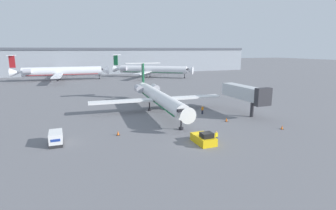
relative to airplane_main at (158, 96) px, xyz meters
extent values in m
plane|color=slate|center=(-1.15, -21.66, -3.20)|extent=(600.00, 600.00, 0.00)
cube|color=#8C939E|center=(-1.15, 98.34, 3.18)|extent=(180.00, 16.00, 12.76)
cube|color=#4C515B|center=(-1.15, 98.34, 10.16)|extent=(180.00, 16.80, 1.20)
cylinder|color=white|center=(-0.09, -1.37, -0.04)|extent=(4.52, 28.47, 2.68)
cone|color=white|center=(-1.08, -16.59, -0.04)|extent=(2.82, 2.32, 2.68)
cube|color=black|center=(-1.02, -15.73, 0.43)|extent=(2.32, 0.85, 0.44)
cone|color=white|center=(0.93, 14.25, -0.04)|extent=(2.60, 3.10, 2.42)
cube|color=#19723F|center=(-0.09, -1.37, -0.91)|extent=(4.07, 25.62, 0.20)
cube|color=white|center=(7.97, -0.48, -0.64)|extent=(13.42, 3.43, 0.36)
cube|color=white|center=(-7.96, 0.56, -0.64)|extent=(13.42, 3.43, 0.36)
cylinder|color=#ADADB7|center=(2.82, 10.37, 0.30)|extent=(2.01, 3.61, 1.78)
cylinder|color=#ADADB7|center=(-1.45, 10.65, 0.30)|extent=(2.01, 3.61, 1.78)
cube|color=#19723F|center=(0.97, 14.84, 3.86)|extent=(0.38, 2.21, 5.11)
cube|color=white|center=(0.97, 14.84, 6.42)|extent=(9.30, 2.39, 0.20)
cylinder|color=black|center=(-0.95, -14.52, -2.29)|extent=(0.24, 0.24, 1.83)
cylinder|color=black|center=(-0.95, -14.52, -3.00)|extent=(0.80, 0.80, 0.40)
cylinder|color=black|center=(-1.70, 0.76, -2.29)|extent=(0.24, 0.24, 1.83)
cylinder|color=black|center=(-1.70, 0.76, -3.00)|extent=(0.80, 0.80, 0.40)
cylinder|color=black|center=(1.78, 0.53, -2.29)|extent=(0.24, 0.24, 1.83)
cylinder|color=black|center=(1.78, 0.53, -3.00)|extent=(0.80, 0.80, 0.40)
cube|color=yellow|center=(-0.59, -21.57, -2.63)|extent=(2.31, 4.03, 1.14)
cube|color=black|center=(-0.59, -22.46, -1.71)|extent=(1.62, 1.45, 0.70)
cube|color=black|center=(-0.59, -19.64, -2.80)|extent=(2.08, 0.30, 0.69)
cube|color=#232326|center=(-20.33, -14.41, -2.98)|extent=(1.76, 3.40, 0.45)
cube|color=silver|center=(-20.33, -14.41, -2.04)|extent=(1.76, 3.40, 1.42)
cube|color=navy|center=(-20.33, -16.13, -2.04)|extent=(1.23, 0.04, 0.36)
cube|color=#232838|center=(1.38, -21.81, -2.81)|extent=(0.32, 0.20, 0.78)
cube|color=yellow|center=(1.38, -21.81, -2.11)|extent=(0.40, 0.24, 0.62)
sphere|color=tan|center=(1.38, -21.81, -1.68)|extent=(0.23, 0.23, 0.23)
cube|color=#232838|center=(7.64, -6.22, -2.78)|extent=(0.32, 0.20, 0.84)
cube|color=orange|center=(7.64, -6.22, -2.03)|extent=(0.40, 0.24, 0.67)
sphere|color=tan|center=(7.64, -6.22, -1.57)|extent=(0.25, 0.25, 0.25)
cube|color=black|center=(-11.39, -13.55, -3.18)|extent=(0.53, 0.53, 0.04)
cone|color=orange|center=(-11.39, -13.55, -2.80)|extent=(0.38, 0.38, 0.73)
cube|color=black|center=(9.09, -12.94, -3.18)|extent=(0.56, 0.56, 0.04)
cone|color=orange|center=(9.09, -12.94, -2.83)|extent=(0.40, 0.40, 0.67)
cube|color=black|center=(15.08, -20.51, -3.18)|extent=(0.51, 0.51, 0.04)
cone|color=orange|center=(15.08, -20.51, -2.85)|extent=(0.37, 0.37, 0.63)
cylinder|color=white|center=(20.66, 66.49, 0.48)|extent=(28.57, 22.46, 3.58)
cone|color=white|center=(35.03, 55.85, 0.48)|extent=(4.43, 4.58, 3.58)
cube|color=black|center=(34.11, 56.53, 1.11)|extent=(2.37, 2.86, 0.44)
cone|color=white|center=(5.86, 77.46, 0.48)|extent=(5.08, 4.93, 3.22)
cube|color=#19723F|center=(20.66, 66.49, -0.68)|extent=(25.71, 20.21, 0.20)
cube|color=white|center=(24.89, 74.97, -0.32)|extent=(11.55, 14.02, 0.36)
cube|color=white|center=(13.78, 59.98, -0.32)|extent=(11.55, 14.02, 0.36)
cylinder|color=#ADADB7|center=(11.15, 76.88, 0.93)|extent=(3.60, 3.39, 2.00)
cylinder|color=#ADADB7|center=(7.95, 72.56, 0.93)|extent=(3.60, 3.39, 2.00)
cube|color=#19723F|center=(5.22, 77.92, 4.77)|extent=(1.91, 1.50, 5.00)
cube|color=white|center=(5.22, 77.92, 7.27)|extent=(6.80, 8.30, 0.20)
cylinder|color=black|center=(33.07, 57.30, -2.26)|extent=(0.24, 0.24, 1.90)
cylinder|color=black|center=(33.07, 57.30, -3.00)|extent=(0.80, 0.80, 0.40)
cylinder|color=black|center=(17.47, 65.96, -2.26)|extent=(0.24, 0.24, 1.90)
cylinder|color=black|center=(17.47, 65.96, -3.00)|extent=(0.80, 0.80, 0.40)
cylinder|color=black|center=(20.24, 69.70, -2.26)|extent=(0.24, 0.24, 1.90)
cylinder|color=black|center=(20.24, 69.70, -3.00)|extent=(0.80, 0.80, 0.40)
cylinder|color=silver|center=(-19.20, 69.13, 0.64)|extent=(32.20, 5.71, 3.92)
cone|color=silver|center=(-1.65, 68.14, 0.64)|extent=(3.35, 4.09, 3.92)
cube|color=black|center=(-2.90, 68.21, 1.33)|extent=(0.89, 3.36, 0.44)
cone|color=silver|center=(-37.34, 70.15, 0.64)|extent=(4.50, 3.76, 3.52)
cube|color=maroon|center=(-19.20, 69.13, -0.63)|extent=(28.98, 5.14, 0.20)
cube|color=silver|center=(-20.19, 80.05, -0.24)|extent=(4.19, 17.93, 0.36)
cube|color=silver|center=(-21.41, 58.39, -0.24)|extent=(4.19, 17.93, 0.36)
cylinder|color=#ADADB7|center=(-32.47, 72.74, 1.13)|extent=(3.11, 2.17, 2.00)
cylinder|color=#ADADB7|center=(-32.79, 67.03, 1.13)|extent=(3.11, 2.17, 2.00)
cube|color=maroon|center=(-38.20, 70.20, 5.10)|extent=(2.21, 0.36, 5.00)
cube|color=silver|center=(-38.20, 70.20, 7.60)|extent=(2.30, 9.09, 0.20)
cylinder|color=black|center=(-4.21, 68.29, -2.26)|extent=(0.24, 0.24, 1.89)
cylinder|color=black|center=(-4.21, 68.29, -3.00)|extent=(0.80, 0.80, 0.40)
cylinder|color=black|center=(-21.54, 66.71, -2.26)|extent=(0.24, 0.24, 1.89)
cylinder|color=black|center=(-21.54, 66.71, -3.00)|extent=(0.80, 0.80, 0.40)
cylinder|color=black|center=(-21.26, 71.79, -2.26)|extent=(0.24, 0.24, 1.89)
cylinder|color=black|center=(-21.26, 71.79, -3.00)|extent=(0.80, 0.80, 0.40)
cylinder|color=#2D2D33|center=(15.81, -11.75, -1.60)|extent=(0.70, 0.70, 3.20)
cube|color=#B2B7BC|center=(15.81, -8.36, 1.30)|extent=(2.60, 11.29, 2.60)
cube|color=#2D2D33|center=(15.81, -14.60, 1.30)|extent=(3.20, 1.20, 3.38)
camera|label=1|loc=(-18.38, -53.02, 10.08)|focal=28.00mm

